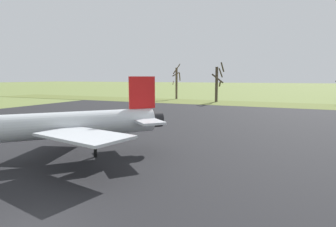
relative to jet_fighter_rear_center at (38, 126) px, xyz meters
name	(u,v)px	position (x,y,z in m)	size (l,w,h in m)	color
asphalt_apron	(196,137)	(6.28, 11.58, -2.37)	(76.38, 59.54, 0.05)	black
grass_verge_strip	(253,104)	(6.28, 47.35, -2.37)	(136.38, 12.00, 0.06)	#606B31
jet_fighter_rear_center	(38,126)	(0.00, 0.00, 0.00)	(13.54, 14.59, 5.44)	silver
bare_tree_far_left	(177,82)	(-13.06, 53.47, 1.95)	(2.40, 2.36, 8.80)	brown
bare_tree_left_of_center	(217,82)	(-1.52, 48.88, 1.97)	(2.52, 3.13, 8.60)	#42382D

